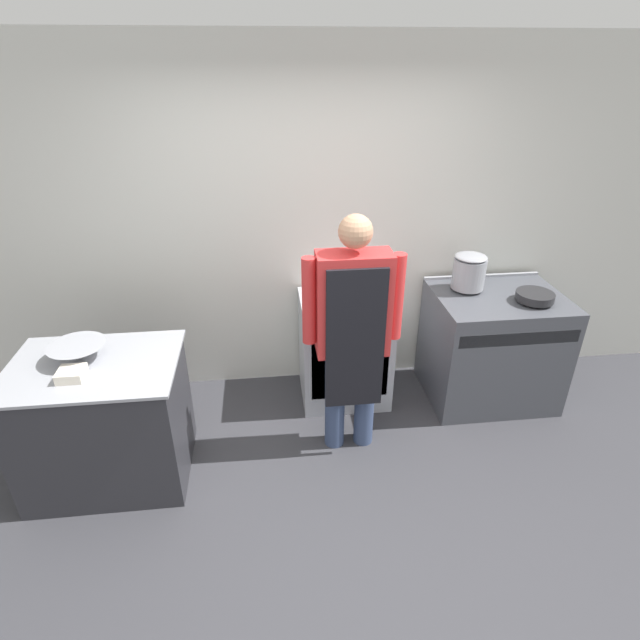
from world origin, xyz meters
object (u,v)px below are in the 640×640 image
person_cook (353,326)px  mixing_bowl (78,352)px  stove (491,346)px  fridge_unit (344,349)px  saute_pan (535,296)px  stock_pot (469,271)px  plastic_tub (71,374)px

person_cook → mixing_bowl: bearing=-178.8°
stove → person_cook: bearing=-158.8°
fridge_unit → saute_pan: bearing=-10.4°
fridge_unit → mixing_bowl: size_ratio=2.50×
stock_pot → stove: bearing=-31.8°
stove → saute_pan: bearing=-34.4°
plastic_tub → saute_pan: saute_pan is taller
stock_pot → person_cook: bearing=-148.8°
person_cook → saute_pan: 1.47m
mixing_bowl → plastic_tub: bearing=-84.3°
fridge_unit → saute_pan: size_ratio=3.13×
stove → mixing_bowl: mixing_bowl is taller
plastic_tub → stock_pot: (2.71, 0.87, 0.16)m
fridge_unit → stock_pot: stock_pot is taller
stock_pot → mixing_bowl: bearing=-166.5°
stove → plastic_tub: bearing=-166.0°
plastic_tub → stock_pot: 2.85m
person_cook → stock_pot: size_ratio=6.20×
person_cook → stock_pot: bearing=31.2°
mixing_bowl → plastic_tub: 0.22m
fridge_unit → stock_pot: size_ratio=3.15×
mixing_bowl → saute_pan: 3.17m
saute_pan → fridge_unit: bearing=169.6°
stove → stock_pot: (-0.22, 0.14, 0.61)m
mixing_bowl → stove: bearing=9.9°
person_cook → plastic_tub: (-1.69, -0.25, -0.08)m
plastic_tub → stock_pot: stock_pot is taller
mixing_bowl → stock_pot: (2.73, 0.65, 0.14)m
stove → plastic_tub: plastic_tub is taller
stove → stock_pot: size_ratio=3.54×
mixing_bowl → stock_pot: stock_pot is taller
fridge_unit → plastic_tub: bearing=-154.1°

